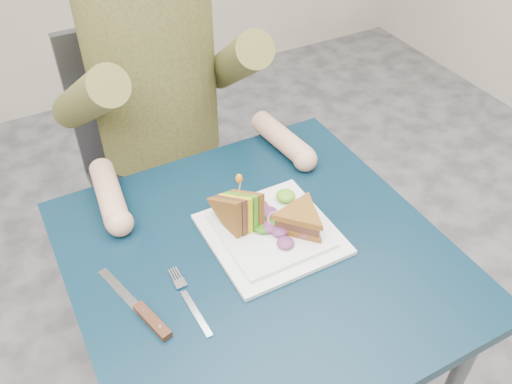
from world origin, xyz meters
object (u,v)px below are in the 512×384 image
table (260,279)px  knife (146,315)px  diner (153,57)px  sandwich_flat (300,219)px  sandwich_upright (240,212)px  plate (271,233)px  fork (190,302)px  chair (156,151)px

table → knife: (-0.26, -0.04, 0.09)m
diner → knife: (-0.26, -0.61, -0.18)m
sandwich_flat → knife: (-0.36, -0.05, -0.04)m
table → sandwich_upright: sandwich_upright is taller
plate → sandwich_upright: size_ratio=1.76×
table → knife: bearing=-171.9°
fork → diner: bearing=74.2°
plate → knife: plate is taller
knife → diner: bearing=67.0°
diner → plate: 0.57m
chair → knife: size_ratio=4.27×
plate → sandwich_upright: 0.08m
sandwich_flat → sandwich_upright: bearing=146.5°
sandwich_flat → sandwich_upright: 0.13m
fork → table: bearing=15.1°
sandwich_flat → knife: sandwich_flat is taller
plate → fork: 0.24m
diner → sandwich_upright: diner is taller
table → chair: 0.69m
chair → diner: bearing=-90.0°
table → sandwich_upright: size_ratio=5.06×
chair → knife: (-0.26, -0.72, 0.20)m
chair → diner: 0.39m
table → plate: plate is taller
diner → plate: (0.05, -0.54, -0.18)m
table → sandwich_upright: (-0.00, 0.08, 0.13)m
knife → sandwich_flat: bearing=7.4°
chair → sandwich_flat: (0.10, -0.68, 0.23)m
chair → sandwich_flat: chair is taller
sandwich_upright → table: bearing=-86.6°
diner → sandwich_upright: bearing=-90.6°
fork → chair: bearing=76.5°
table → diner: bearing=90.0°
knife → sandwich_upright: bearing=24.7°
plate → diner: bearing=94.9°
plate → sandwich_flat: size_ratio=1.46×
sandwich_upright → diner: bearing=89.4°
table → diner: (-0.00, 0.57, 0.26)m
diner → sandwich_flat: (0.10, -0.56, -0.14)m
plate → sandwich_flat: bearing=-24.4°
table → chair: (0.00, 0.69, -0.11)m
table → knife: 0.28m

